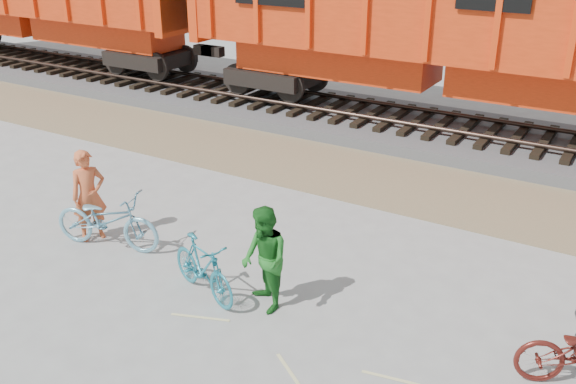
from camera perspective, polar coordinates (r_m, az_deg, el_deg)
name	(u,v)px	position (r m, az deg, el deg)	size (l,w,h in m)	color
ground	(286,311)	(9.76, -0.14, -10.53)	(120.00, 120.00, 0.00)	#9E9E99
gravel_strip	(417,187)	(14.20, 11.38, 0.45)	(120.00, 3.00, 0.02)	#907A59
ballast_bed	(465,137)	(17.30, 15.48, 4.77)	(120.00, 4.00, 0.30)	slate
track	(467,125)	(17.20, 15.59, 5.79)	(120.00, 2.60, 0.24)	black
hopper_car_center	(449,22)	(16.85, 14.08, 14.47)	(14.00, 3.13, 4.65)	black
bicycle_blue	(107,220)	(11.70, -15.79, -2.41)	(0.70, 2.01, 1.05)	#71ADC4
bicycle_teal	(203,268)	(9.98, -7.56, -6.69)	(0.45, 1.60, 0.96)	teal
person_solo	(89,196)	(11.97, -17.28, -0.30)	(0.62, 0.40, 1.69)	#CC5A31
person_man	(265,260)	(9.43, -2.10, -6.03)	(0.79, 0.62, 1.63)	#1C651E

